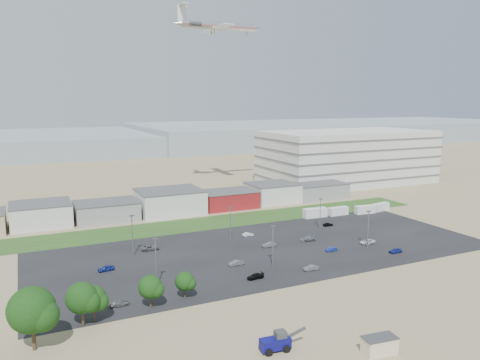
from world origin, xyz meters
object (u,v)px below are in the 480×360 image
parked_car_3 (255,276)px  parked_car_10 (119,303)px  parked_car_5 (106,268)px  parked_car_13 (311,268)px  parked_car_9 (150,248)px  parked_car_12 (308,239)px  parked_car_1 (331,249)px  parked_car_11 (248,234)px  telehandler (275,341)px  tree_far_left (32,315)px  parked_car_4 (236,263)px  parked_car_2 (395,251)px  airliner (219,26)px  parked_car_8 (328,224)px  box_trailer_a (315,213)px  portable_shed (379,345)px  parked_car_0 (368,242)px  parked_car_7 (269,245)px

parked_car_3 → parked_car_10: parked_car_3 is taller
parked_car_5 → parked_car_13: size_ratio=1.03×
parked_car_9 → parked_car_12: parked_car_12 is taller
parked_car_12 → parked_car_1: bearing=9.5°
parked_car_11 → parked_car_12: parked_car_12 is taller
parked_car_10 → parked_car_11: 53.74m
parked_car_1 → parked_car_3: 28.30m
telehandler → tree_far_left: bearing=159.0°
parked_car_4 → parked_car_5: parked_car_5 is taller
parked_car_1 → parked_car_3: parked_car_3 is taller
parked_car_2 → parked_car_12: (-14.81, 18.65, 0.05)m
telehandler → parked_car_13: telehandler is taller
airliner → parked_car_2: size_ratio=11.12×
airliner → parked_car_9: size_ratio=8.51×
parked_car_2 → parked_car_12: 23.81m
tree_far_left → parked_car_4: size_ratio=3.17×
parked_car_4 → parked_car_11: bearing=144.7°
airliner → parked_car_8: airliner is taller
box_trailer_a → parked_car_4: box_trailer_a is taller
parked_car_1 → parked_car_3: size_ratio=0.82×
telehandler → parked_car_13: size_ratio=2.12×
parked_car_9 → parked_car_13: bearing=-133.5°
airliner → box_trailer_a: bearing=-78.3°
box_trailer_a → parked_car_8: (-2.67, -11.22, -1.00)m
airliner → parked_car_2: bearing=-83.7°
airliner → parked_car_12: (-7.14, -80.96, -69.34)m
tree_far_left → parked_car_3: 47.34m
parked_car_3 → parked_car_4: size_ratio=1.07×
portable_shed → airliner: airliner is taller
tree_far_left → parked_car_3: bearing=14.6°
parked_car_8 → parked_car_11: parked_car_8 is taller
tree_far_left → parked_car_0: (85.37, 21.55, -5.31)m
parked_car_5 → parked_car_8: 71.15m
parked_car_2 → parked_car_9: bearing=-115.1°
tree_far_left → parked_car_0: 88.21m
parked_car_0 → parked_car_7: parked_car_0 is taller
portable_shed → parked_car_4: portable_shed is taller
parked_car_1 → parked_car_11: 25.80m
parked_car_3 → parked_car_9: (-16.09, 29.96, 0.07)m
parked_car_0 → parked_car_8: bearing=176.5°
parked_car_12 → parked_car_7: bearing=-82.5°
parked_car_1 → parked_car_4: bearing=-93.8°
portable_shed → airliner: size_ratio=0.14×
parked_car_2 → parked_car_11: bearing=-134.9°
airliner → parked_car_10: airliner is taller
box_trailer_a → parked_car_3: (-43.75, -41.06, -0.98)m
box_trailer_a → parked_car_9: size_ratio=1.77×
portable_shed → parked_car_11: 67.29m
airliner → parked_car_8: (7.48, -70.24, -69.44)m
parked_car_0 → parked_car_2: 9.30m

